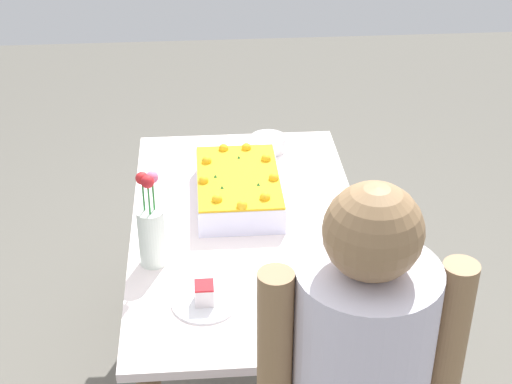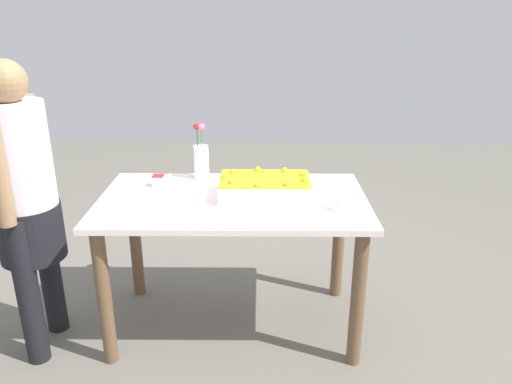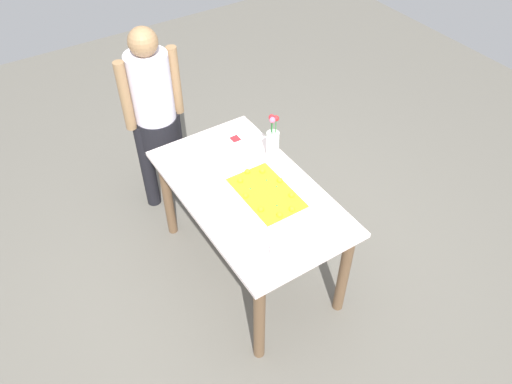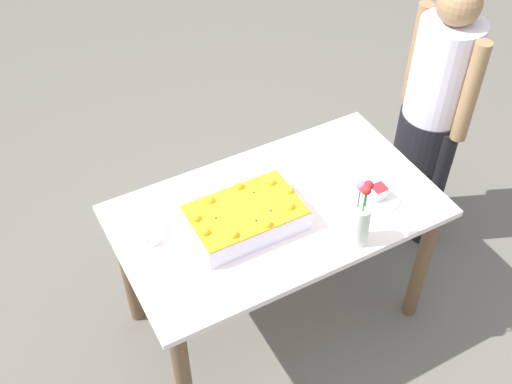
{
  "view_description": "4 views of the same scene",
  "coord_description": "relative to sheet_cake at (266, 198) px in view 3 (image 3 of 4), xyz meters",
  "views": [
    {
      "loc": [
        2.23,
        -0.15,
        2.23
      ],
      "look_at": [
        -0.16,
        0.04,
        0.8
      ],
      "focal_mm": 55.0,
      "sensor_mm": 36.0,
      "label": 1
    },
    {
      "loc": [
        -0.14,
        2.4,
        1.71
      ],
      "look_at": [
        -0.12,
        -0.05,
        0.78
      ],
      "focal_mm": 35.0,
      "sensor_mm": 36.0,
      "label": 2
    },
    {
      "loc": [
        -1.93,
        1.18,
        2.92
      ],
      "look_at": [
        -0.16,
        0.05,
        0.91
      ],
      "focal_mm": 35.0,
      "sensor_mm": 36.0,
      "label": 3
    },
    {
      "loc": [
        -0.99,
        -1.63,
        2.75
      ],
      "look_at": [
        -0.1,
        0.0,
        0.92
      ],
      "focal_mm": 45.0,
      "sensor_mm": 36.0,
      "label": 4
    }
  ],
  "objects": [
    {
      "name": "ground_plane",
      "position": [
        0.17,
        0.02,
        -0.82
      ],
      "size": [
        8.0,
        8.0,
        0.0
      ],
      "primitive_type": "plane",
      "color": "#636057"
    },
    {
      "name": "dining_table",
      "position": [
        0.17,
        0.02,
        -0.19
      ],
      "size": [
        1.38,
        0.79,
        0.77
      ],
      "color": "white",
      "rests_on": "ground_plane"
    },
    {
      "name": "sheet_cake",
      "position": [
        0.0,
        0.0,
        0.0
      ],
      "size": [
        0.47,
        0.29,
        0.12
      ],
      "color": "white",
      "rests_on": "dining_table"
    },
    {
      "name": "serving_plate_with_slice",
      "position": [
        0.58,
        -0.13,
        -0.03
      ],
      "size": [
        0.2,
        0.2,
        0.07
      ],
      "color": "white",
      "rests_on": "dining_table"
    },
    {
      "name": "cake_knife",
      "position": [
        0.66,
        0.13,
        -0.05
      ],
      "size": [
        0.1,
        0.2,
        0.0
      ],
      "primitive_type": "cube",
      "rotation": [
        0.0,
        0.0,
        4.34
      ],
      "color": "silver",
      "rests_on": "dining_table"
    },
    {
      "name": "flower_vase",
      "position": [
        0.36,
        -0.29,
        0.07
      ],
      "size": [
        0.08,
        0.08,
        0.32
      ],
      "color": "white",
      "rests_on": "dining_table"
    },
    {
      "name": "fruit_bowl",
      "position": [
        -0.38,
        0.14,
        -0.02
      ],
      "size": [
        0.14,
        0.14,
        0.06
      ],
      "primitive_type": "cylinder",
      "color": "silver",
      "rests_on": "dining_table"
    },
    {
      "name": "person_standing",
      "position": [
        1.16,
        0.2,
        0.03
      ],
      "size": [
        0.31,
        0.45,
        1.49
      ],
      "rotation": [
        0.0,
        0.0,
        3.14
      ],
      "color": "black",
      "rests_on": "ground_plane"
    }
  ]
}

